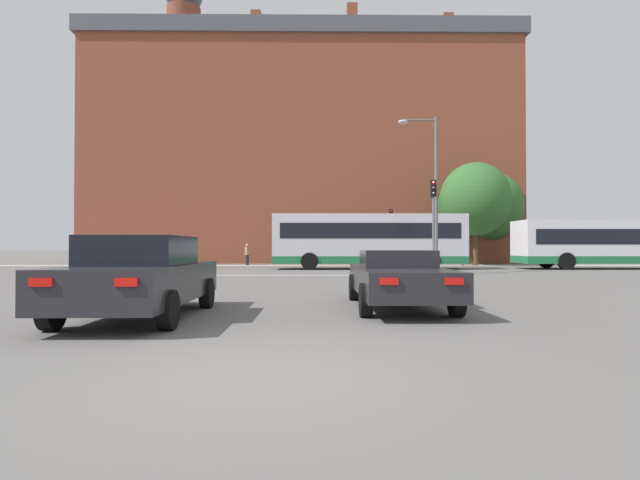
{
  "coord_description": "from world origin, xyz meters",
  "views": [
    {
      "loc": [
        0.54,
        -5.11,
        1.31
      ],
      "look_at": [
        0.85,
        23.4,
        1.72
      ],
      "focal_mm": 28.0,
      "sensor_mm": 36.0,
      "label": 1
    }
  ],
  "objects_px": {
    "bus_crossing_lead": "(368,240)",
    "pedestrian_walking_west": "(247,253)",
    "pedestrian_walking_east": "(176,252)",
    "street_lamp_junction": "(430,179)",
    "pedestrian_waiting": "(463,251)",
    "bus_crossing_trailing": "(616,243)",
    "car_roadster_right": "(398,278)",
    "car_saloon_left": "(141,276)",
    "traffic_light_far_right": "(391,228)",
    "traffic_light_near_right": "(434,211)"
  },
  "relations": [
    {
      "from": "car_saloon_left",
      "to": "street_lamp_junction",
      "type": "bearing_deg",
      "value": 59.75
    },
    {
      "from": "car_saloon_left",
      "to": "pedestrian_waiting",
      "type": "relative_size",
      "value": 2.76
    },
    {
      "from": "bus_crossing_trailing",
      "to": "pedestrian_walking_west",
      "type": "distance_m",
      "value": 24.07
    },
    {
      "from": "pedestrian_walking_east",
      "to": "street_lamp_junction",
      "type": "bearing_deg",
      "value": -0.47
    },
    {
      "from": "bus_crossing_trailing",
      "to": "street_lamp_junction",
      "type": "xyz_separation_m",
      "value": [
        -12.42,
        -4.86,
        3.2
      ]
    },
    {
      "from": "pedestrian_walking_west",
      "to": "car_roadster_right",
      "type": "bearing_deg",
      "value": -18.05
    },
    {
      "from": "traffic_light_near_right",
      "to": "street_lamp_junction",
      "type": "xyz_separation_m",
      "value": [
        0.09,
        1.1,
        1.72
      ]
    },
    {
      "from": "car_saloon_left",
      "to": "car_roadster_right",
      "type": "bearing_deg",
      "value": 16.52
    },
    {
      "from": "street_lamp_junction",
      "to": "pedestrian_walking_east",
      "type": "bearing_deg",
      "value": 145.04
    },
    {
      "from": "bus_crossing_trailing",
      "to": "bus_crossing_lead",
      "type": "bearing_deg",
      "value": -89.84
    },
    {
      "from": "traffic_light_near_right",
      "to": "bus_crossing_trailing",
      "type": "bearing_deg",
      "value": 25.47
    },
    {
      "from": "pedestrian_waiting",
      "to": "pedestrian_walking_east",
      "type": "xyz_separation_m",
      "value": [
        -20.67,
        0.7,
        -0.04
      ]
    },
    {
      "from": "traffic_light_near_right",
      "to": "pedestrian_walking_west",
      "type": "distance_m",
      "value": 16.52
    },
    {
      "from": "bus_crossing_trailing",
      "to": "street_lamp_junction",
      "type": "height_order",
      "value": "street_lamp_junction"
    },
    {
      "from": "pedestrian_walking_east",
      "to": "car_roadster_right",
      "type": "bearing_deg",
      "value": -30.4
    },
    {
      "from": "bus_crossing_lead",
      "to": "pedestrian_walking_east",
      "type": "bearing_deg",
      "value": -115.37
    },
    {
      "from": "bus_crossing_lead",
      "to": "pedestrian_waiting",
      "type": "relative_size",
      "value": 6.65
    },
    {
      "from": "bus_crossing_trailing",
      "to": "traffic_light_near_right",
      "type": "height_order",
      "value": "traffic_light_near_right"
    },
    {
      "from": "bus_crossing_trailing",
      "to": "car_roadster_right",
      "type": "bearing_deg",
      "value": -40.73
    },
    {
      "from": "pedestrian_walking_west",
      "to": "bus_crossing_trailing",
      "type": "bearing_deg",
      "value": 41.6
    },
    {
      "from": "car_saloon_left",
      "to": "street_lamp_junction",
      "type": "height_order",
      "value": "street_lamp_junction"
    },
    {
      "from": "car_saloon_left",
      "to": "pedestrian_walking_east",
      "type": "height_order",
      "value": "pedestrian_walking_east"
    },
    {
      "from": "bus_crossing_lead",
      "to": "pedestrian_waiting",
      "type": "bearing_deg",
      "value": 127.31
    },
    {
      "from": "pedestrian_waiting",
      "to": "bus_crossing_trailing",
      "type": "bearing_deg",
      "value": 78.54
    },
    {
      "from": "car_roadster_right",
      "to": "pedestrian_walking_east",
      "type": "bearing_deg",
      "value": 115.47
    },
    {
      "from": "pedestrian_waiting",
      "to": "pedestrian_walking_west",
      "type": "relative_size",
      "value": 1.09
    },
    {
      "from": "street_lamp_junction",
      "to": "pedestrian_walking_west",
      "type": "relative_size",
      "value": 5.04
    },
    {
      "from": "car_saloon_left",
      "to": "street_lamp_junction",
      "type": "distance_m",
      "value": 18.63
    },
    {
      "from": "bus_crossing_lead",
      "to": "pedestrian_walking_west",
      "type": "xyz_separation_m",
      "value": [
        -8.15,
        6.52,
        -0.85
      ]
    },
    {
      "from": "traffic_light_near_right",
      "to": "street_lamp_junction",
      "type": "relative_size",
      "value": 0.58
    },
    {
      "from": "car_roadster_right",
      "to": "street_lamp_junction",
      "type": "distance_m",
      "value": 15.36
    },
    {
      "from": "car_saloon_left",
      "to": "traffic_light_far_right",
      "type": "height_order",
      "value": "traffic_light_far_right"
    },
    {
      "from": "street_lamp_junction",
      "to": "bus_crossing_lead",
      "type": "bearing_deg",
      "value": 118.45
    },
    {
      "from": "pedestrian_walking_east",
      "to": "pedestrian_walking_west",
      "type": "xyz_separation_m",
      "value": [
        5.16,
        0.2,
        -0.06
      ]
    },
    {
      "from": "pedestrian_waiting",
      "to": "bus_crossing_lead",
      "type": "bearing_deg",
      "value": -28.15
    },
    {
      "from": "car_saloon_left",
      "to": "pedestrian_waiting",
      "type": "height_order",
      "value": "pedestrian_waiting"
    },
    {
      "from": "car_saloon_left",
      "to": "traffic_light_near_right",
      "type": "relative_size",
      "value": 1.04
    },
    {
      "from": "traffic_light_near_right",
      "to": "pedestrian_waiting",
      "type": "bearing_deg",
      "value": 67.22
    },
    {
      "from": "bus_crossing_trailing",
      "to": "pedestrian_waiting",
      "type": "distance_m",
      "value": 9.49
    },
    {
      "from": "bus_crossing_trailing",
      "to": "pedestrian_walking_east",
      "type": "xyz_separation_m",
      "value": [
        -28.34,
        6.27,
        -0.6
      ]
    },
    {
      "from": "bus_crossing_lead",
      "to": "bus_crossing_trailing",
      "type": "xyz_separation_m",
      "value": [
        15.03,
        0.04,
        -0.19
      ]
    },
    {
      "from": "pedestrian_waiting",
      "to": "street_lamp_junction",
      "type": "bearing_deg",
      "value": 0.04
    },
    {
      "from": "pedestrian_waiting",
      "to": "pedestrian_walking_east",
      "type": "height_order",
      "value": "pedestrian_waiting"
    },
    {
      "from": "traffic_light_far_right",
      "to": "street_lamp_junction",
      "type": "bearing_deg",
      "value": -87.09
    },
    {
      "from": "pedestrian_waiting",
      "to": "pedestrian_walking_west",
      "type": "distance_m",
      "value": 15.53
    },
    {
      "from": "street_lamp_junction",
      "to": "pedestrian_walking_west",
      "type": "height_order",
      "value": "street_lamp_junction"
    },
    {
      "from": "car_saloon_left",
      "to": "street_lamp_junction",
      "type": "relative_size",
      "value": 0.6
    },
    {
      "from": "car_saloon_left",
      "to": "pedestrian_walking_east",
      "type": "bearing_deg",
      "value": 103.94
    },
    {
      "from": "car_roadster_right",
      "to": "bus_crossing_lead",
      "type": "relative_size",
      "value": 0.43
    },
    {
      "from": "car_roadster_right",
      "to": "pedestrian_walking_west",
      "type": "relative_size",
      "value": 3.13
    }
  ]
}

